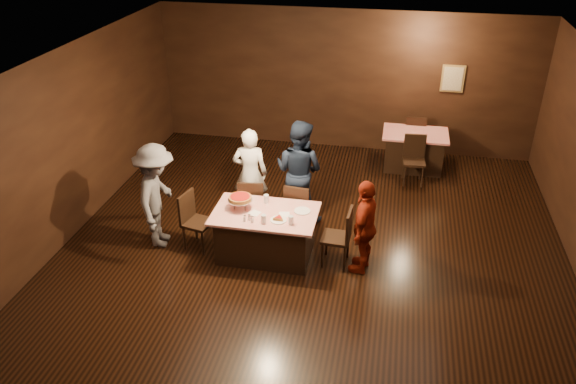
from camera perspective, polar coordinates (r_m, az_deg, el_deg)
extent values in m
plane|color=black|center=(8.44, 1.58, -8.96)|extent=(10.00, 10.00, 0.00)
cube|color=silver|center=(7.02, 1.91, 10.80)|extent=(8.00, 10.00, 0.04)
cube|color=black|center=(12.21, 5.78, 11.13)|extent=(8.00, 0.04, 3.00)
cube|color=black|center=(9.09, -23.98, 2.37)|extent=(0.04, 10.00, 3.00)
cube|color=tan|center=(12.12, 16.39, 10.99)|extent=(0.46, 0.03, 0.56)
cube|color=beige|center=(12.10, 16.40, 10.96)|extent=(0.38, 0.01, 0.48)
cube|color=#B0180B|center=(8.78, -2.29, -4.27)|extent=(1.60, 1.00, 0.77)
cube|color=red|center=(11.81, 12.65, 4.15)|extent=(1.30, 0.90, 0.77)
cube|color=black|center=(9.44, -3.62, -1.11)|extent=(0.47, 0.47, 0.95)
cube|color=black|center=(9.28, 1.16, -1.59)|extent=(0.46, 0.46, 0.95)
cube|color=black|center=(9.02, -9.13, -2.99)|extent=(0.50, 0.50, 0.95)
cube|color=black|center=(8.57, 4.89, -4.53)|extent=(0.44, 0.44, 0.95)
cube|color=black|center=(11.14, 12.69, 3.11)|extent=(0.45, 0.45, 0.95)
cube|color=black|center=(12.33, 12.70, 5.67)|extent=(0.42, 0.42, 0.95)
imported|color=white|center=(9.64, -3.86, 1.88)|extent=(0.64, 0.46, 1.64)
imported|color=black|center=(9.52, 1.13, 2.16)|extent=(1.06, 0.94, 1.81)
imported|color=slate|center=(9.06, -13.16, -0.39)|extent=(0.79, 1.20, 1.73)
imported|color=maroon|center=(8.34, 7.80, -3.49)|extent=(0.53, 0.94, 1.50)
cylinder|color=black|center=(8.75, -4.68, -0.92)|extent=(0.01, 0.01, 0.15)
cylinder|color=black|center=(8.65, -5.49, -1.35)|extent=(0.01, 0.01, 0.15)
cylinder|color=black|center=(8.61, -4.39, -1.46)|extent=(0.01, 0.01, 0.15)
cylinder|color=silver|center=(8.63, -4.87, -0.78)|extent=(0.38, 0.38, 0.01)
cylinder|color=#B27233|center=(8.61, -4.88, -0.61)|extent=(0.35, 0.35, 0.05)
cylinder|color=#A5140C|center=(8.60, -4.89, -0.44)|extent=(0.30, 0.30, 0.01)
cylinder|color=white|center=(8.37, -0.96, -2.86)|extent=(0.25, 0.25, 0.01)
cylinder|color=#B27233|center=(8.36, -0.96, -2.69)|extent=(0.18, 0.18, 0.04)
cylinder|color=#A5140C|center=(8.34, -0.97, -2.56)|extent=(0.14, 0.14, 0.01)
cylinder|color=white|center=(8.60, 1.46, -1.93)|extent=(0.25, 0.25, 0.01)
cylinder|color=silver|center=(8.28, -2.50, -2.77)|extent=(0.08, 0.08, 0.14)
cylinder|color=silver|center=(8.24, 0.29, -2.88)|extent=(0.08, 0.08, 0.14)
cylinder|color=silver|center=(8.80, -2.22, -0.70)|extent=(0.08, 0.08, 0.14)
cylinder|color=silver|center=(8.38, -3.94, -2.60)|extent=(0.04, 0.04, 0.08)
cylinder|color=silver|center=(8.36, -3.95, -2.34)|extent=(0.05, 0.05, 0.02)
cylinder|color=silver|center=(8.33, -3.63, -2.82)|extent=(0.04, 0.04, 0.08)
cylinder|color=silver|center=(8.31, -3.64, -2.56)|extent=(0.05, 0.05, 0.02)
cylinder|color=silver|center=(8.36, -4.43, -2.74)|extent=(0.04, 0.04, 0.08)
cylinder|color=silver|center=(8.33, -4.44, -2.47)|extent=(0.05, 0.05, 0.02)
cube|color=white|center=(8.51, -0.38, -2.29)|extent=(0.19, 0.19, 0.01)
cube|color=white|center=(8.56, -3.40, -2.16)|extent=(0.21, 0.21, 0.01)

